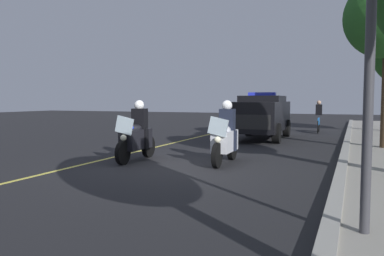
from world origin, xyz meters
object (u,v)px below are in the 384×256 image
(police_suv, at_px, (261,115))
(police_motorcycle_lead_left, at_px, (137,136))
(police_motorcycle_lead_right, at_px, (225,138))
(cyclist_background, at_px, (319,117))

(police_suv, bearing_deg, police_motorcycle_lead_left, -14.31)
(police_motorcycle_lead_right, bearing_deg, police_motorcycle_lead_left, -79.04)
(cyclist_background, bearing_deg, police_motorcycle_lead_left, -18.36)
(police_motorcycle_lead_right, xyz_separation_m, cyclist_background, (-11.45, 1.48, 0.14))
(police_motorcycle_lead_right, relative_size, police_suv, 0.43)
(police_motorcycle_lead_left, height_order, cyclist_background, police_motorcycle_lead_left)
(police_motorcycle_lead_left, xyz_separation_m, police_suv, (-7.50, 1.91, 0.37))
(cyclist_background, bearing_deg, police_suv, -24.79)
(police_motorcycle_lead_left, xyz_separation_m, cyclist_background, (-11.93, 3.96, 0.14))
(police_motorcycle_lead_right, distance_m, police_suv, 7.05)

